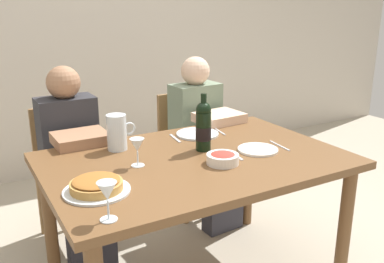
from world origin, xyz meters
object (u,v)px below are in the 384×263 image
(salad_bowl, at_px, (223,158))
(dinner_plate_right_setting, at_px, (258,150))
(wine_glass_left_diner, at_px, (137,146))
(diner_right, at_px, (204,136))
(wine_glass_right_diner, at_px, (107,193))
(chair_left, at_px, (66,165))
(wine_bottle, at_px, (203,126))
(water_pitcher, at_px, (117,134))
(diner_left, at_px, (75,159))
(chair_right, at_px, (186,144))
(dining_table, at_px, (195,174))
(dinner_plate_left_setting, at_px, (197,134))
(baked_tart, at_px, (96,186))

(salad_bowl, height_order, dinner_plate_right_setting, salad_bowl)
(wine_glass_left_diner, relative_size, diner_right, 0.12)
(wine_glass_right_diner, xyz_separation_m, chair_left, (0.15, 1.31, -0.37))
(wine_bottle, height_order, water_pitcher, wine_bottle)
(dinner_plate_right_setting, distance_m, diner_left, 1.09)
(salad_bowl, relative_size, chair_right, 0.18)
(water_pitcher, relative_size, dinner_plate_right_setting, 0.89)
(wine_glass_right_diner, distance_m, chair_left, 1.37)
(water_pitcher, xyz_separation_m, dinner_plate_right_setting, (0.64, -0.39, -0.08))
(wine_glass_left_diner, bearing_deg, wine_glass_right_diner, -124.12)
(salad_bowl, bearing_deg, dinner_plate_right_setting, 13.62)
(chair_left, bearing_deg, dining_table, 115.76)
(dinner_plate_right_setting, xyz_separation_m, diner_right, (0.12, 0.74, -0.15))
(wine_glass_right_diner, bearing_deg, salad_bowl, 21.43)
(dining_table, bearing_deg, dinner_plate_left_setting, 57.92)
(dining_table, bearing_deg, wine_bottle, 38.92)
(chair_left, bearing_deg, baked_tart, 83.17)
(dinner_plate_left_setting, relative_size, chair_left, 0.29)
(wine_bottle, distance_m, baked_tart, 0.70)
(baked_tart, distance_m, chair_left, 1.10)
(water_pitcher, relative_size, diner_right, 0.16)
(water_pitcher, height_order, dinner_plate_left_setting, water_pitcher)
(water_pitcher, xyz_separation_m, diner_left, (-0.15, 0.36, -0.23))
(chair_left, relative_size, diner_right, 0.75)
(wine_bottle, distance_m, diner_left, 0.85)
(dining_table, distance_m, dinner_plate_left_setting, 0.39)
(chair_right, distance_m, diner_right, 0.26)
(salad_bowl, xyz_separation_m, wine_glass_right_diner, (-0.67, -0.26, 0.08))
(dinner_plate_left_setting, distance_m, chair_left, 0.92)
(wine_glass_right_diner, bearing_deg, chair_left, 83.54)
(baked_tart, height_order, dinner_plate_left_setting, baked_tart)
(salad_bowl, relative_size, dinner_plate_left_setting, 0.63)
(salad_bowl, distance_m, dinner_plate_left_setting, 0.48)
(water_pitcher, xyz_separation_m, dinner_plate_left_setting, (0.50, 0.01, -0.08))
(dinner_plate_left_setting, bearing_deg, diner_left, 151.92)
(dining_table, distance_m, wine_glass_right_diner, 0.75)
(water_pitcher, distance_m, chair_left, 0.71)
(wine_bottle, height_order, diner_right, diner_right)
(chair_left, bearing_deg, wine_glass_right_diner, 82.77)
(wine_bottle, relative_size, water_pitcher, 1.60)
(baked_tart, distance_m, salad_bowl, 0.63)
(wine_bottle, distance_m, dinner_plate_left_setting, 0.30)
(diner_right, bearing_deg, baked_tart, 34.55)
(diner_left, bearing_deg, wine_bottle, 131.57)
(wine_bottle, distance_m, wine_glass_right_diner, 0.84)
(baked_tart, height_order, dinner_plate_right_setting, baked_tart)
(diner_left, xyz_separation_m, diner_right, (0.91, -0.01, 0.00))
(wine_glass_right_diner, distance_m, diner_left, 1.11)
(wine_bottle, height_order, wine_glass_left_diner, wine_bottle)
(wine_glass_left_diner, xyz_separation_m, chair_left, (-0.15, 0.87, -0.36))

